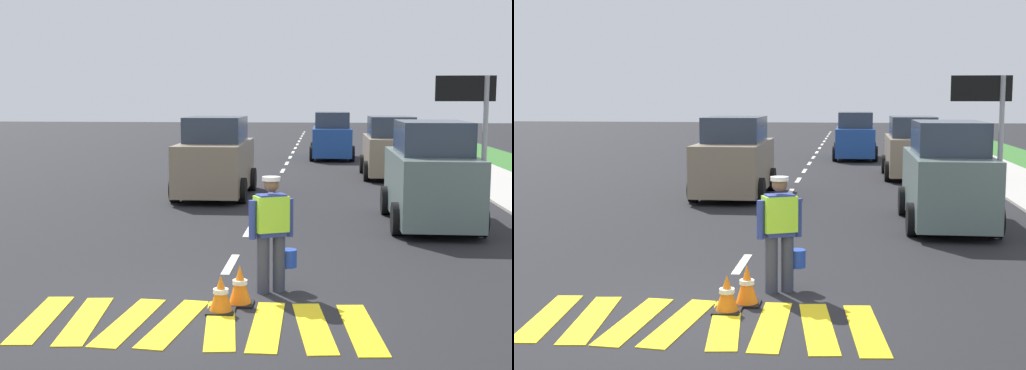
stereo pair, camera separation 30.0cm
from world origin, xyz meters
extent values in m
plane|color=black|center=(0.00, 21.00, 0.00)|extent=(96.00, 96.00, 0.00)
cube|color=yellow|center=(-2.00, -0.40, 0.01)|extent=(0.55, 1.93, 0.01)
cube|color=yellow|center=(-1.43, -0.40, 0.01)|extent=(0.57, 1.93, 0.01)
cube|color=yellow|center=(-0.86, -0.40, 0.01)|extent=(0.49, 1.92, 0.01)
cube|color=yellow|center=(-0.29, -0.40, 0.01)|extent=(0.58, 1.93, 0.01)
cube|color=yellow|center=(0.29, -0.40, 0.01)|extent=(0.61, 1.93, 0.01)
cube|color=yellow|center=(0.86, -0.40, 0.01)|extent=(0.38, 1.90, 0.01)
cube|color=yellow|center=(1.43, -0.40, 0.01)|extent=(0.60, 1.93, 0.01)
cube|color=yellow|center=(2.00, -0.40, 0.01)|extent=(0.56, 1.93, 0.01)
cube|color=silver|center=(0.00, 2.70, 0.01)|extent=(0.14, 1.40, 0.01)
cube|color=silver|center=(0.00, 5.70, 0.01)|extent=(0.14, 1.40, 0.01)
cube|color=silver|center=(0.00, 8.70, 0.01)|extent=(0.14, 1.40, 0.01)
cube|color=silver|center=(0.00, 11.70, 0.01)|extent=(0.14, 1.40, 0.01)
cube|color=silver|center=(0.00, 14.70, 0.01)|extent=(0.14, 1.40, 0.01)
cube|color=silver|center=(0.00, 17.70, 0.01)|extent=(0.14, 1.40, 0.01)
cube|color=silver|center=(0.00, 20.70, 0.01)|extent=(0.14, 1.40, 0.01)
cube|color=silver|center=(0.00, 23.70, 0.01)|extent=(0.14, 1.40, 0.01)
cube|color=silver|center=(0.00, 26.70, 0.01)|extent=(0.14, 1.40, 0.01)
cube|color=silver|center=(0.00, 29.70, 0.01)|extent=(0.14, 1.40, 0.01)
cube|color=silver|center=(0.00, 32.70, 0.01)|extent=(0.14, 1.40, 0.01)
cube|color=silver|center=(0.00, 35.70, 0.01)|extent=(0.14, 1.40, 0.01)
cube|color=silver|center=(0.00, 38.70, 0.01)|extent=(0.14, 1.40, 0.01)
cube|color=silver|center=(0.00, 41.70, 0.01)|extent=(0.14, 1.40, 0.01)
cube|color=silver|center=(0.00, 44.70, 0.01)|extent=(0.14, 1.40, 0.01)
cube|color=silver|center=(0.00, 47.70, 0.01)|extent=(0.14, 1.40, 0.01)
cylinder|color=#383D4C|center=(0.69, 1.06, 0.41)|extent=(0.18, 0.18, 0.82)
cylinder|color=#383D4C|center=(0.90, 1.16, 0.41)|extent=(0.18, 0.18, 0.82)
cube|color=navy|center=(0.80, 1.11, 1.12)|extent=(0.46, 0.39, 0.60)
cube|color=#A5EA33|center=(0.80, 1.11, 1.14)|extent=(0.54, 0.45, 0.51)
cylinder|color=navy|center=(0.54, 0.99, 1.07)|extent=(0.11, 0.11, 0.55)
cylinder|color=navy|center=(1.05, 1.23, 1.07)|extent=(0.11, 0.11, 0.55)
sphere|color=brown|center=(0.80, 1.11, 1.56)|extent=(0.22, 0.22, 0.22)
cylinder|color=silver|center=(0.80, 1.11, 1.64)|extent=(0.26, 0.26, 0.06)
cylinder|color=#2347B7|center=(1.03, 1.33, 0.45)|extent=(0.26, 0.26, 0.26)
cylinder|color=gray|center=(4.67, 5.43, 1.60)|extent=(0.10, 0.10, 3.20)
cube|color=white|center=(4.27, 5.46, 2.95)|extent=(1.10, 0.05, 0.44)
cube|color=black|center=(4.27, 5.44, 2.95)|extent=(1.16, 0.04, 0.50)
cube|color=black|center=(0.43, 0.45, 0.01)|extent=(0.36, 0.36, 0.03)
cone|color=orange|center=(0.43, 0.45, 0.29)|extent=(0.30, 0.30, 0.52)
cylinder|color=white|center=(0.43, 0.45, 0.32)|extent=(0.20, 0.20, 0.06)
cube|color=black|center=(0.22, 0.09, 0.01)|extent=(0.36, 0.36, 0.03)
cone|color=orange|center=(0.22, 0.09, 0.26)|extent=(0.30, 0.30, 0.47)
cylinder|color=white|center=(0.22, 0.09, 0.29)|extent=(0.20, 0.20, 0.06)
cube|color=slate|center=(3.85, 6.77, 0.88)|extent=(1.61, 4.14, 1.39)
cube|color=#2D3847|center=(3.85, 6.67, 1.92)|extent=(1.41, 2.27, 0.70)
cylinder|color=black|center=(3.02, 8.05, 0.34)|extent=(0.22, 0.68, 0.68)
cylinder|color=black|center=(4.67, 8.05, 0.34)|extent=(0.22, 0.68, 0.68)
cylinder|color=black|center=(3.02, 5.49, 0.34)|extent=(0.22, 0.68, 0.68)
cylinder|color=black|center=(4.67, 5.49, 0.34)|extent=(0.22, 0.68, 0.68)
cube|color=gray|center=(3.84, 16.01, 0.80)|extent=(1.68, 4.09, 1.24)
cube|color=#2D3847|center=(3.84, 15.91, 1.77)|extent=(1.48, 2.25, 0.70)
cylinder|color=black|center=(2.98, 17.28, 0.34)|extent=(0.22, 0.68, 0.68)
cylinder|color=black|center=(4.71, 17.28, 0.34)|extent=(0.22, 0.68, 0.68)
cylinder|color=black|center=(2.98, 14.75, 0.34)|extent=(0.22, 0.68, 0.68)
cylinder|color=black|center=(4.71, 14.75, 0.34)|extent=(0.22, 0.68, 0.68)
cube|color=gray|center=(-1.49, 10.76, 0.86)|extent=(1.76, 4.17, 1.36)
cube|color=#2D3847|center=(-1.49, 10.86, 1.89)|extent=(1.55, 2.29, 0.70)
cylinder|color=black|center=(-0.59, 9.46, 0.34)|extent=(0.22, 0.68, 0.68)
cylinder|color=black|center=(-2.39, 9.46, 0.34)|extent=(0.22, 0.68, 0.68)
cylinder|color=black|center=(-0.59, 12.05, 0.34)|extent=(0.22, 0.68, 0.68)
cylinder|color=black|center=(-2.39, 12.05, 0.34)|extent=(0.22, 0.68, 0.68)
cube|color=#1E4799|center=(1.91, 23.15, 0.80)|extent=(1.69, 4.05, 1.24)
cube|color=#2D3847|center=(1.91, 23.05, 1.77)|extent=(1.49, 2.23, 0.70)
cylinder|color=black|center=(1.04, 24.40, 0.34)|extent=(0.22, 0.68, 0.68)
cylinder|color=black|center=(2.77, 24.40, 0.34)|extent=(0.22, 0.68, 0.68)
cylinder|color=black|center=(1.04, 21.89, 0.34)|extent=(0.22, 0.68, 0.68)
cylinder|color=black|center=(2.77, 21.89, 0.34)|extent=(0.22, 0.68, 0.68)
camera|label=1|loc=(1.52, -8.61, 2.78)|focal=48.94mm
camera|label=2|loc=(1.82, -8.57, 2.78)|focal=48.94mm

